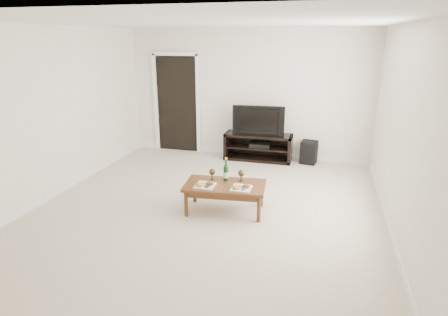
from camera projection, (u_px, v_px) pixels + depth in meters
floor at (208, 209)px, 5.53m from camera, size 5.50×5.50×0.00m
back_wall at (248, 94)px, 7.67m from camera, size 5.00×0.04×2.60m
ceiling at (205, 21)px, 4.72m from camera, size 5.00×5.50×0.04m
doorway at (177, 104)px, 8.11m from camera, size 0.90×0.02×2.05m
media_console at (258, 147)px, 7.66m from camera, size 1.37×0.45×0.55m
television at (259, 120)px, 7.48m from camera, size 1.04×0.21×0.59m
av_receiver at (260, 145)px, 7.63m from camera, size 0.43×0.34×0.08m
subwoofer at (309, 152)px, 7.47m from camera, size 0.35×0.35×0.45m
coffee_table at (225, 198)px, 5.41m from camera, size 1.20×0.73×0.42m
plate_left at (205, 184)px, 5.26m from camera, size 0.27×0.27×0.07m
plate_right at (241, 187)px, 5.17m from camera, size 0.27×0.27×0.07m
wine_bottle at (226, 169)px, 5.44m from camera, size 0.07×0.07×0.35m
goblet_left at (212, 174)px, 5.49m from camera, size 0.09×0.09×0.17m
goblet_right at (241, 175)px, 5.44m from camera, size 0.09×0.09×0.17m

